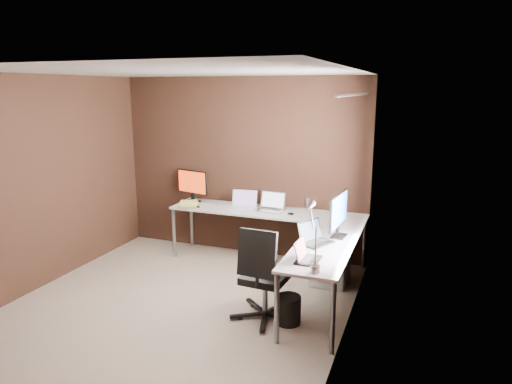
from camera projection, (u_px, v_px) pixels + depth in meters
room at (210, 193)px, 4.75m from camera, size 3.60×3.60×2.50m
desk at (282, 227)px, 5.60m from camera, size 2.65×2.25×0.73m
drawer_pedestal at (330, 259)px, 5.58m from camera, size 0.42×0.50×0.60m
monitor_left at (192, 184)px, 6.57m from camera, size 0.52×0.20×0.46m
monitor_right at (339, 212)px, 5.00m from camera, size 0.17×0.60×0.49m
laptop_white at (243, 204)px, 6.27m from camera, size 0.37×0.28×0.23m
laptop_silver at (271, 206)px, 6.15m from camera, size 0.38×0.29×0.24m
laptop_black_big at (314, 238)px, 4.85m from camera, size 0.38×0.42×0.23m
laptop_black_small at (306, 256)px, 4.35m from camera, size 0.22×0.31×0.20m
book_stack at (189, 204)px, 6.31m from camera, size 0.31×0.28×0.08m
mouse_left at (197, 207)px, 6.27m from camera, size 0.09×0.07×0.03m
mouse_corner at (291, 214)px, 5.91m from camera, size 0.10×0.07×0.04m
desk_lamp at (311, 226)px, 4.07m from camera, size 0.20×0.24×0.65m
office_chair at (264, 292)px, 4.68m from camera, size 0.56×0.56×1.01m
wastebasket at (288, 310)px, 4.62m from camera, size 0.32×0.32×0.29m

